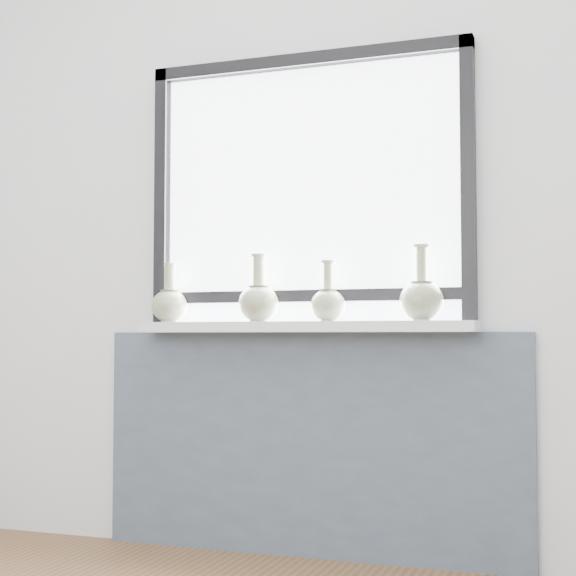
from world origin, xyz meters
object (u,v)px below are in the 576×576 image
(vase_b, at_px, (258,300))
(vase_c, at_px, (328,302))
(vase_d, at_px, (422,298))
(windowsill, at_px, (302,327))
(vase_a, at_px, (169,303))

(vase_b, xyz_separation_m, vase_c, (0.28, 0.02, -0.01))
(vase_b, xyz_separation_m, vase_d, (0.63, 0.02, 0.00))
(vase_b, bearing_deg, windowsill, 3.68)
(vase_b, distance_m, vase_d, 0.63)
(vase_a, xyz_separation_m, vase_d, (1.02, 0.02, 0.01))
(windowsill, relative_size, vase_a, 5.58)
(windowsill, distance_m, vase_a, 0.57)
(vase_a, distance_m, vase_d, 1.02)
(vase_a, relative_size, vase_b, 0.90)
(vase_b, distance_m, vase_c, 0.28)
(vase_c, bearing_deg, vase_b, -176.49)
(vase_c, bearing_deg, vase_a, -178.66)
(vase_c, height_order, vase_d, vase_d)
(vase_d, bearing_deg, vase_c, 179.99)
(vase_b, height_order, vase_d, vase_d)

